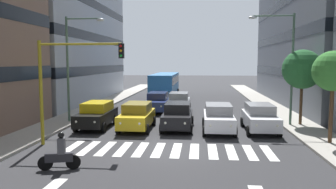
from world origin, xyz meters
TOP-DOWN VIEW (x-y plane):
  - ground_plane at (0.00, 0.00)m, footprint 180.00×180.00m
  - sidewalk_right at (8.39, 0.00)m, footprint 2.51×90.00m
  - building_left_block_0 at (-14.65, -19.00)m, footprint 10.06×25.03m
  - crosswalk_markings at (-0.00, 0.00)m, footprint 10.35×2.80m
  - car_0 at (-5.39, -5.04)m, footprint 2.02×4.44m
  - car_1 at (-2.77, -4.71)m, footprint 2.02×4.44m
  - car_2 at (-0.16, -5.25)m, footprint 2.02×4.44m
  - car_3 at (2.48, -4.90)m, footprint 2.02×4.44m
  - car_4 at (5.25, -5.14)m, footprint 2.02×4.44m
  - car_row2_0 at (2.09, -12.37)m, footprint 2.02×4.44m
  - car_row2_1 at (0.24, -12.34)m, footprint 2.02×4.44m
  - bus_behind_traffic at (2.48, -22.18)m, footprint 2.78×10.50m
  - motorcycle_with_rider at (4.06, 3.42)m, footprint 1.68×0.50m
  - traffic_light_gantry at (5.42, -0.48)m, footprint 4.55×0.36m
  - street_lamp_left at (-7.25, -6.77)m, footprint 3.05×0.28m
  - street_lamp_right at (7.30, -6.48)m, footprint 2.79×0.28m
  - street_tree_0 at (-8.45, -1.78)m, footprint 2.10×2.10m
  - street_tree_1 at (-8.44, -6.93)m, footprint 2.65×2.65m

SIDE VIEW (x-z plane):
  - ground_plane at x=0.00m, z-range 0.00..0.00m
  - crosswalk_markings at x=0.00m, z-range 0.00..0.01m
  - sidewalk_right at x=8.39m, z-range 0.00..0.15m
  - motorcycle_with_rider at x=4.06m, z-range -0.14..1.43m
  - car_0 at x=-5.39m, z-range 0.03..1.75m
  - car_1 at x=-2.77m, z-range 0.03..1.75m
  - car_2 at x=-0.16m, z-range 0.03..1.75m
  - car_3 at x=2.48m, z-range 0.03..1.75m
  - car_4 at x=5.25m, z-range 0.03..1.75m
  - car_row2_0 at x=2.09m, z-range 0.03..1.75m
  - car_row2_1 at x=0.24m, z-range 0.03..1.75m
  - bus_behind_traffic at x=2.48m, z-range 0.36..3.36m
  - traffic_light_gantry at x=5.42m, z-range 0.97..6.47m
  - street_tree_1 at x=-8.44m, z-range 1.35..6.42m
  - street_tree_0 at x=-8.45m, z-range 1.48..6.31m
  - street_lamp_right at x=7.30m, z-range 0.94..8.32m
  - street_lamp_left at x=-7.25m, z-range 0.97..8.41m
  - building_left_block_0 at x=-14.65m, z-range 0.00..17.01m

